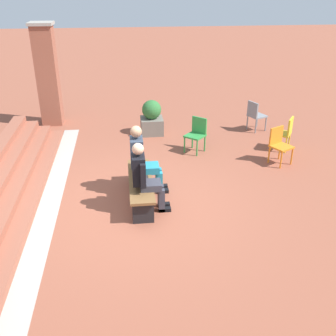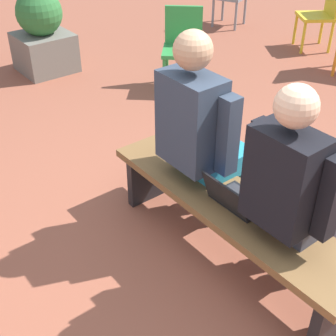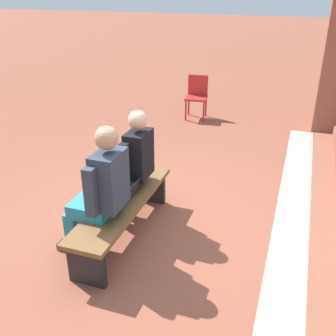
{
  "view_description": "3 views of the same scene",
  "coord_description": "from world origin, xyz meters",
  "px_view_note": "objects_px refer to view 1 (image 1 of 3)",
  "views": [
    {
      "loc": [
        -6.48,
        0.08,
        3.88
      ],
      "look_at": [
        -0.29,
        -0.64,
        0.86
      ],
      "focal_mm": 42.0,
      "sensor_mm": 36.0,
      "label": 1
    },
    {
      "loc": [
        -1.37,
        1.47,
        2.16
      ],
      "look_at": [
        0.22,
        0.23,
        0.8
      ],
      "focal_mm": 50.0,
      "sensor_mm": 36.0,
      "label": 2
    },
    {
      "loc": [
        3.38,
        1.47,
        2.57
      ],
      "look_at": [
        -0.25,
        0.21,
        0.72
      ],
      "focal_mm": 42.0,
      "sensor_mm": 36.0,
      "label": 3
    }
  ],
  "objects_px": {
    "plastic_chair_near_bench_right": "(197,133)",
    "planter": "(152,118)",
    "person_adult": "(143,158)",
    "plastic_chair_mid_courtyard": "(285,131)",
    "bench": "(141,183)",
    "plastic_chair_far_left": "(255,114)",
    "laptop": "(140,178)",
    "person_student": "(145,175)",
    "plastic_chair_far_right": "(279,143)"
  },
  "relations": [
    {
      "from": "person_adult",
      "to": "plastic_chair_far_right",
      "type": "relative_size",
      "value": 1.66
    },
    {
      "from": "plastic_chair_far_left",
      "to": "planter",
      "type": "relative_size",
      "value": 0.89
    },
    {
      "from": "person_student",
      "to": "planter",
      "type": "bearing_deg",
      "value": -6.21
    },
    {
      "from": "plastic_chair_mid_courtyard",
      "to": "bench",
      "type": "bearing_deg",
      "value": 119.41
    },
    {
      "from": "plastic_chair_far_left",
      "to": "person_student",
      "type": "bearing_deg",
      "value": 139.45
    },
    {
      "from": "bench",
      "to": "person_adult",
      "type": "relative_size",
      "value": 1.29
    },
    {
      "from": "person_adult",
      "to": "plastic_chair_far_left",
      "type": "relative_size",
      "value": 1.66
    },
    {
      "from": "person_student",
      "to": "plastic_chair_far_left",
      "type": "bearing_deg",
      "value": -40.55
    },
    {
      "from": "laptop",
      "to": "plastic_chair_far_left",
      "type": "height_order",
      "value": "plastic_chair_far_left"
    },
    {
      "from": "laptop",
      "to": "planter",
      "type": "height_order",
      "value": "planter"
    },
    {
      "from": "plastic_chair_far_left",
      "to": "plastic_chair_mid_courtyard",
      "type": "bearing_deg",
      "value": -168.3
    },
    {
      "from": "person_adult",
      "to": "plastic_chair_mid_courtyard",
      "type": "relative_size",
      "value": 1.66
    },
    {
      "from": "bench",
      "to": "laptop",
      "type": "xyz_separation_m",
      "value": [
        -0.05,
        0.01,
        0.15
      ]
    },
    {
      "from": "plastic_chair_far_left",
      "to": "person_adult",
      "type": "bearing_deg",
      "value": 133.72
    },
    {
      "from": "person_adult",
      "to": "laptop",
      "type": "relative_size",
      "value": 4.37
    },
    {
      "from": "plastic_chair_near_bench_right",
      "to": "plastic_chair_far_right",
      "type": "height_order",
      "value": "same"
    },
    {
      "from": "person_adult",
      "to": "planter",
      "type": "relative_size",
      "value": 1.49
    },
    {
      "from": "person_student",
      "to": "plastic_chair_mid_courtyard",
      "type": "xyz_separation_m",
      "value": [
        2.44,
        -3.59,
        -0.23
      ]
    },
    {
      "from": "plastic_chair_near_bench_right",
      "to": "planter",
      "type": "relative_size",
      "value": 0.89
    },
    {
      "from": "person_adult",
      "to": "plastic_chair_mid_courtyard",
      "type": "height_order",
      "value": "person_adult"
    },
    {
      "from": "person_student",
      "to": "plastic_chair_mid_courtyard",
      "type": "height_order",
      "value": "person_student"
    },
    {
      "from": "person_adult",
      "to": "plastic_chair_far_right",
      "type": "distance_m",
      "value": 3.34
    },
    {
      "from": "bench",
      "to": "laptop",
      "type": "bearing_deg",
      "value": 166.6
    },
    {
      "from": "bench",
      "to": "planter",
      "type": "distance_m",
      "value": 3.61
    },
    {
      "from": "person_adult",
      "to": "plastic_chair_far_left",
      "type": "xyz_separation_m",
      "value": [
        3.15,
        -3.3,
        -0.26
      ]
    },
    {
      "from": "bench",
      "to": "plastic_chair_far_right",
      "type": "relative_size",
      "value": 2.14
    },
    {
      "from": "plastic_chair_far_right",
      "to": "planter",
      "type": "height_order",
      "value": "planter"
    },
    {
      "from": "bench",
      "to": "person_student",
      "type": "relative_size",
      "value": 1.35
    },
    {
      "from": "plastic_chair_far_left",
      "to": "planter",
      "type": "height_order",
      "value": "planter"
    },
    {
      "from": "laptop",
      "to": "plastic_chair_mid_courtyard",
      "type": "relative_size",
      "value": 0.38
    },
    {
      "from": "bench",
      "to": "plastic_chair_mid_courtyard",
      "type": "relative_size",
      "value": 2.14
    },
    {
      "from": "person_student",
      "to": "plastic_chair_far_right",
      "type": "height_order",
      "value": "person_student"
    },
    {
      "from": "person_student",
      "to": "plastic_chair_far_left",
      "type": "relative_size",
      "value": 1.59
    },
    {
      "from": "laptop",
      "to": "plastic_chair_near_bench_right",
      "type": "height_order",
      "value": "plastic_chair_near_bench_right"
    },
    {
      "from": "person_adult",
      "to": "plastic_chair_near_bench_right",
      "type": "distance_m",
      "value": 2.4
    },
    {
      "from": "bench",
      "to": "plastic_chair_near_bench_right",
      "type": "distance_m",
      "value": 2.69
    },
    {
      "from": "plastic_chair_near_bench_right",
      "to": "bench",
      "type": "bearing_deg",
      "value": 146.34
    },
    {
      "from": "plastic_chair_far_left",
      "to": "planter",
      "type": "xyz_separation_m",
      "value": [
        0.1,
        2.87,
        -0.04
      ]
    },
    {
      "from": "plastic_chair_near_bench_right",
      "to": "plastic_chair_far_left",
      "type": "xyz_separation_m",
      "value": [
        1.24,
        -1.87,
        0.0
      ]
    },
    {
      "from": "planter",
      "to": "laptop",
      "type": "bearing_deg",
      "value": 172.0
    },
    {
      "from": "plastic_chair_near_bench_right",
      "to": "planter",
      "type": "bearing_deg",
      "value": 36.7
    },
    {
      "from": "person_student",
      "to": "plastic_chair_mid_courtyard",
      "type": "bearing_deg",
      "value": -55.79
    },
    {
      "from": "plastic_chair_far_left",
      "to": "plastic_chair_near_bench_right",
      "type": "bearing_deg",
      "value": 123.42
    },
    {
      "from": "plastic_chair_mid_courtyard",
      "to": "plastic_chair_far_left",
      "type": "distance_m",
      "value": 1.44
    },
    {
      "from": "plastic_chair_mid_courtyard",
      "to": "planter",
      "type": "distance_m",
      "value": 3.5
    },
    {
      "from": "plastic_chair_mid_courtyard",
      "to": "plastic_chair_far_right",
      "type": "relative_size",
      "value": 1.0
    },
    {
      "from": "person_student",
      "to": "plastic_chair_near_bench_right",
      "type": "relative_size",
      "value": 1.59
    },
    {
      "from": "plastic_chair_near_bench_right",
      "to": "plastic_chair_mid_courtyard",
      "type": "distance_m",
      "value": 2.17
    },
    {
      "from": "laptop",
      "to": "planter",
      "type": "distance_m",
      "value": 3.66
    },
    {
      "from": "plastic_chair_near_bench_right",
      "to": "plastic_chair_far_right",
      "type": "xyz_separation_m",
      "value": [
        -0.89,
        -1.75,
        0.0
      ]
    }
  ]
}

